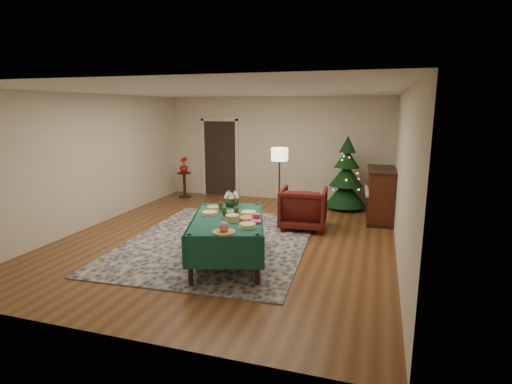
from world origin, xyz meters
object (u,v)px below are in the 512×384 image
(buffet_table, at_px, (228,227))
(christmas_tree, at_px, (346,176))
(floor_lamp, at_px, (280,158))
(side_table, at_px, (185,185))
(gift_box, at_px, (256,217))
(piano, at_px, (381,195))
(potted_plant, at_px, (184,168))
(armchair, at_px, (303,206))

(buffet_table, distance_m, christmas_tree, 4.32)
(floor_lamp, bearing_deg, side_table, 159.10)
(gift_box, height_order, side_table, gift_box)
(floor_lamp, relative_size, piano, 1.15)
(side_table, height_order, christmas_tree, christmas_tree)
(floor_lamp, bearing_deg, piano, 8.40)
(floor_lamp, height_order, christmas_tree, christmas_tree)
(gift_box, xyz_separation_m, christmas_tree, (1.00, 4.05, 0.01))
(side_table, xyz_separation_m, christmas_tree, (4.33, -0.01, 0.47))
(buffet_table, relative_size, side_table, 3.13)
(christmas_tree, xyz_separation_m, piano, (0.81, -0.80, -0.24))
(side_table, xyz_separation_m, potted_plant, (0.00, -0.00, 0.47))
(floor_lamp, height_order, piano, floor_lamp)
(armchair, xyz_separation_m, side_table, (-3.65, 1.90, -0.13))
(armchair, bearing_deg, side_table, -31.12)
(gift_box, relative_size, piano, 0.09)
(floor_lamp, distance_m, piano, 2.33)
(armchair, xyz_separation_m, christmas_tree, (0.68, 1.89, 0.33))
(piano, bearing_deg, christmas_tree, 135.46)
(armchair, height_order, potted_plant, armchair)
(potted_plant, relative_size, piano, 0.31)
(buffet_table, relative_size, christmas_tree, 1.20)
(buffet_table, xyz_separation_m, side_table, (-2.86, 4.07, -0.26))
(side_table, bearing_deg, piano, -8.91)
(christmas_tree, relative_size, piano, 1.31)
(armchair, height_order, side_table, armchair)
(side_table, bearing_deg, armchair, -27.46)
(floor_lamp, relative_size, christmas_tree, 0.87)
(buffet_table, bearing_deg, potted_plant, 125.14)
(armchair, bearing_deg, gift_box, 77.71)
(christmas_tree, bearing_deg, gift_box, -103.92)
(armchair, distance_m, christmas_tree, 2.03)
(potted_plant, height_order, piano, piano)
(side_table, bearing_deg, potted_plant, -45.00)
(armchair, relative_size, potted_plant, 2.21)
(gift_box, xyz_separation_m, side_table, (-3.32, 4.06, -0.45))
(gift_box, bearing_deg, armchair, 81.37)
(floor_lamp, xyz_separation_m, piano, (2.18, 0.32, -0.76))
(buffet_table, xyz_separation_m, potted_plant, (-2.86, 4.07, 0.21))
(armchair, xyz_separation_m, potted_plant, (-3.65, 1.90, 0.34))
(christmas_tree, bearing_deg, floor_lamp, -140.89)
(piano, bearing_deg, floor_lamp, -171.60)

